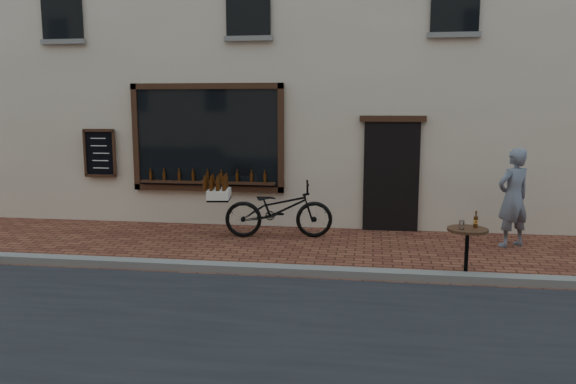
# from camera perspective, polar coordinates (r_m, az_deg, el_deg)

# --- Properties ---
(ground) EXTENTS (90.00, 90.00, 0.00)m
(ground) POSITION_cam_1_polar(r_m,az_deg,el_deg) (8.44, -2.16, -8.64)
(ground) COLOR #57271C
(ground) RESTS_ON ground
(kerb) EXTENTS (90.00, 0.25, 0.12)m
(kerb) POSITION_cam_1_polar(r_m,az_deg,el_deg) (8.61, -1.91, -7.86)
(kerb) COLOR slate
(kerb) RESTS_ON ground
(shop_building) EXTENTS (28.00, 6.20, 10.00)m
(shop_building) POSITION_cam_1_polar(r_m,az_deg,el_deg) (14.69, 2.65, 18.53)
(shop_building) COLOR beige
(shop_building) RESTS_ON ground
(cargo_bicycle) EXTENTS (2.49, 1.01, 1.16)m
(cargo_bicycle) POSITION_cam_1_polar(r_m,az_deg,el_deg) (10.78, -1.18, -1.72)
(cargo_bicycle) COLOR black
(cargo_bicycle) RESTS_ON ground
(bistro_table) EXTENTS (0.59, 0.59, 1.01)m
(bistro_table) POSITION_cam_1_polar(r_m,az_deg,el_deg) (8.66, 17.75, -4.92)
(bistro_table) COLOR black
(bistro_table) RESTS_ON ground
(pedestrian) EXTENTS (0.78, 0.69, 1.78)m
(pedestrian) POSITION_cam_1_polar(r_m,az_deg,el_deg) (10.79, 21.91, -0.54)
(pedestrian) COLOR slate
(pedestrian) RESTS_ON ground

